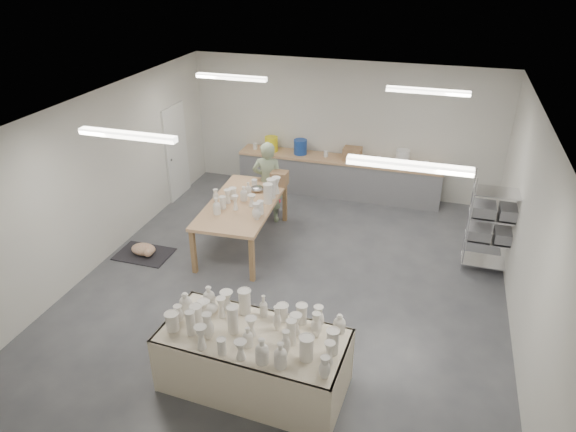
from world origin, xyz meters
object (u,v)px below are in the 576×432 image
(work_table, at_px, (248,201))
(red_stool, at_px, (272,202))
(drying_table, at_px, (254,357))
(potter, at_px, (268,182))

(work_table, xyz_separation_m, red_stool, (0.05, 1.26, -0.61))
(work_table, bearing_deg, drying_table, -71.31)
(potter, relative_size, red_stool, 4.05)
(potter, bearing_deg, red_stool, -98.31)
(drying_table, distance_m, potter, 4.61)
(drying_table, bearing_deg, red_stool, 108.89)
(drying_table, xyz_separation_m, red_stool, (-1.32, 4.67, -0.17))
(red_stool, bearing_deg, potter, -90.00)
(drying_table, distance_m, work_table, 3.70)
(potter, height_order, red_stool, potter)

